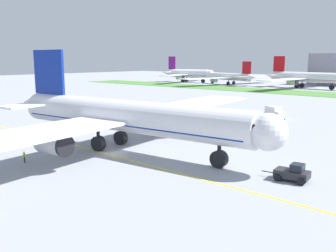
{
  "coord_description": "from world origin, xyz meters",
  "views": [
    {
      "loc": [
        43.79,
        -36.64,
        14.63
      ],
      "look_at": [
        2.88,
        9.14,
        3.55
      ],
      "focal_mm": 39.62,
      "sensor_mm": 36.0,
      "label": 1
    }
  ],
  "objects_px": {
    "service_truck_baggage_loader": "(274,112)",
    "service_truck_catering_van": "(89,101)",
    "parked_airliner_far_left": "(187,74)",
    "parked_airliner_far_centre": "(229,77)",
    "pushback_tug": "(293,173)",
    "ground_crew_wingwalker_starboard": "(24,156)",
    "airliner_foreground": "(122,116)",
    "parked_airliner_far_right": "(304,77)"
  },
  "relations": [
    {
      "from": "airliner_foreground",
      "to": "ground_crew_wingwalker_starboard",
      "type": "xyz_separation_m",
      "value": [
        -4.63,
        -14.48,
        -4.56
      ]
    },
    {
      "from": "pushback_tug",
      "to": "parked_airliner_far_centre",
      "type": "height_order",
      "value": "parked_airliner_far_centre"
    },
    {
      "from": "ground_crew_wingwalker_starboard",
      "to": "parked_airliner_far_centre",
      "type": "xyz_separation_m",
      "value": [
        -69.05,
        161.31,
        3.57
      ]
    },
    {
      "from": "parked_airliner_far_centre",
      "to": "parked_airliner_far_right",
      "type": "relative_size",
      "value": 0.96
    },
    {
      "from": "pushback_tug",
      "to": "service_truck_catering_van",
      "type": "xyz_separation_m",
      "value": [
        -80.72,
        29.17,
        0.38
      ]
    },
    {
      "from": "airliner_foreground",
      "to": "ground_crew_wingwalker_starboard",
      "type": "bearing_deg",
      "value": -107.74
    },
    {
      "from": "parked_airliner_far_right",
      "to": "service_truck_catering_van",
      "type": "bearing_deg",
      "value": -101.22
    },
    {
      "from": "airliner_foreground",
      "to": "parked_airliner_far_right",
      "type": "distance_m",
      "value": 152.3
    },
    {
      "from": "pushback_tug",
      "to": "service_truck_baggage_loader",
      "type": "distance_m",
      "value": 48.92
    },
    {
      "from": "service_truck_baggage_loader",
      "to": "service_truck_catering_van",
      "type": "xyz_separation_m",
      "value": [
        -57.35,
        -13.8,
        -0.26
      ]
    },
    {
      "from": "ground_crew_wingwalker_starboard",
      "to": "parked_airliner_far_left",
      "type": "relative_size",
      "value": 0.03
    },
    {
      "from": "parked_airliner_far_centre",
      "to": "parked_airliner_far_right",
      "type": "xyz_separation_m",
      "value": [
        43.63,
        2.47,
        0.96
      ]
    },
    {
      "from": "airliner_foreground",
      "to": "service_truck_catering_van",
      "type": "xyz_separation_m",
      "value": [
        -53.22,
        32.48,
        -4.16
      ]
    },
    {
      "from": "pushback_tug",
      "to": "parked_airliner_far_left",
      "type": "bearing_deg",
      "value": 132.58
    },
    {
      "from": "parked_airliner_far_left",
      "to": "parked_airliner_far_centre",
      "type": "height_order",
      "value": "parked_airliner_far_left"
    },
    {
      "from": "service_truck_baggage_loader",
      "to": "parked_airliner_far_centre",
      "type": "xyz_separation_m",
      "value": [
        -77.81,
        100.56,
        2.91
      ]
    },
    {
      "from": "service_truck_baggage_loader",
      "to": "service_truck_catering_van",
      "type": "height_order",
      "value": "service_truck_baggage_loader"
    },
    {
      "from": "airliner_foreground",
      "to": "parked_airliner_far_centre",
      "type": "relative_size",
      "value": 1.26
    },
    {
      "from": "service_truck_catering_van",
      "to": "parked_airliner_far_centre",
      "type": "height_order",
      "value": "parked_airliner_far_centre"
    },
    {
      "from": "airliner_foreground",
      "to": "parked_airliner_far_left",
      "type": "xyz_separation_m",
      "value": [
        -105.95,
        148.52,
        0.0
      ]
    },
    {
      "from": "pushback_tug",
      "to": "service_truck_baggage_loader",
      "type": "relative_size",
      "value": 1.02
    },
    {
      "from": "parked_airliner_far_right",
      "to": "parked_airliner_far_left",
      "type": "bearing_deg",
      "value": -179.41
    },
    {
      "from": "ground_crew_wingwalker_starboard",
      "to": "airliner_foreground",
      "type": "bearing_deg",
      "value": 72.26
    },
    {
      "from": "service_truck_baggage_loader",
      "to": "ground_crew_wingwalker_starboard",
      "type": "bearing_deg",
      "value": -98.21
    },
    {
      "from": "service_truck_baggage_loader",
      "to": "parked_airliner_far_left",
      "type": "relative_size",
      "value": 0.1
    },
    {
      "from": "service_truck_baggage_loader",
      "to": "parked_airliner_far_centre",
      "type": "height_order",
      "value": "parked_airliner_far_centre"
    },
    {
      "from": "airliner_foreground",
      "to": "service_truck_baggage_loader",
      "type": "relative_size",
      "value": 14.74
    },
    {
      "from": "airliner_foreground",
      "to": "service_truck_baggage_loader",
      "type": "xyz_separation_m",
      "value": [
        4.13,
        46.28,
        -3.9
      ]
    },
    {
      "from": "service_truck_baggage_loader",
      "to": "pushback_tug",
      "type": "bearing_deg",
      "value": -61.46
    },
    {
      "from": "service_truck_catering_van",
      "to": "parked_airliner_far_centre",
      "type": "distance_m",
      "value": 116.22
    },
    {
      "from": "parked_airliner_far_left",
      "to": "parked_airliner_far_right",
      "type": "distance_m",
      "value": 75.9
    },
    {
      "from": "airliner_foreground",
      "to": "parked_airliner_far_centre",
      "type": "distance_m",
      "value": 164.29
    },
    {
      "from": "parked_airliner_far_left",
      "to": "parked_airliner_far_right",
      "type": "relative_size",
      "value": 0.79
    },
    {
      "from": "service_truck_baggage_loader",
      "to": "parked_airliner_far_right",
      "type": "xyz_separation_m",
      "value": [
        -34.18,
        103.03,
        3.87
      ]
    },
    {
      "from": "airliner_foreground",
      "to": "parked_airliner_far_centre",
      "type": "bearing_deg",
      "value": 116.65
    },
    {
      "from": "pushback_tug",
      "to": "parked_airliner_far_centre",
      "type": "bearing_deg",
      "value": 125.18
    },
    {
      "from": "ground_crew_wingwalker_starboard",
      "to": "parked_airliner_far_left",
      "type": "bearing_deg",
      "value": 121.86
    },
    {
      "from": "service_truck_catering_van",
      "to": "parked_airliner_far_left",
      "type": "distance_m",
      "value": 127.53
    },
    {
      "from": "service_truck_baggage_loader",
      "to": "parked_airliner_far_right",
      "type": "bearing_deg",
      "value": 108.36
    },
    {
      "from": "parked_airliner_far_centre",
      "to": "parked_airliner_far_right",
      "type": "height_order",
      "value": "parked_airliner_far_right"
    },
    {
      "from": "service_truck_catering_van",
      "to": "parked_airliner_far_left",
      "type": "height_order",
      "value": "parked_airliner_far_left"
    },
    {
      "from": "pushback_tug",
      "to": "service_truck_baggage_loader",
      "type": "xyz_separation_m",
      "value": [
        -23.37,
        42.97,
        0.64
      ]
    }
  ]
}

